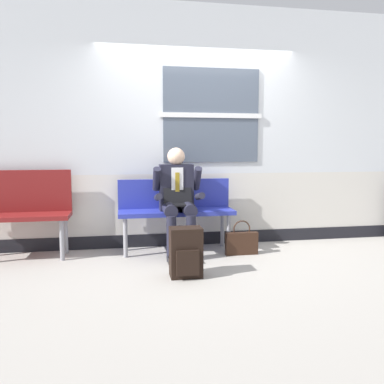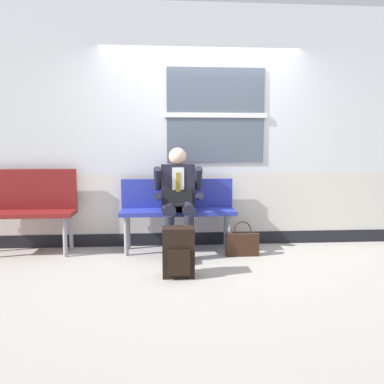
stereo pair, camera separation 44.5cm
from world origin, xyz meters
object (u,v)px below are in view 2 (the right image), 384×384
Objects in this scene: backpack at (178,253)px; handbag at (242,244)px; person_seated at (178,197)px; bench_with_person at (178,207)px; bench_empty at (30,205)px.

handbag is at bearing 40.90° from backpack.
person_seated is 3.07× the size of handbag.
person_seated is 0.93m from backpack.
handbag is at bearing -11.00° from person_seated.
person_seated reaches higher than bench_with_person.
bench_with_person is 1.05m from backpack.
person_seated is at bearing 169.00° from handbag.
bench_empty reaches higher than bench_with_person.
bench_empty is 2.61× the size of handbag.
person_seated is (1.77, -0.21, 0.10)m from bench_empty.
bench_empty is at bearing 172.06° from handbag.
backpack is at bearing -91.99° from bench_with_person.
person_seated is at bearing -6.64° from bench_empty.
bench_with_person is 0.90m from handbag.
bench_empty is at bearing 173.36° from person_seated.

